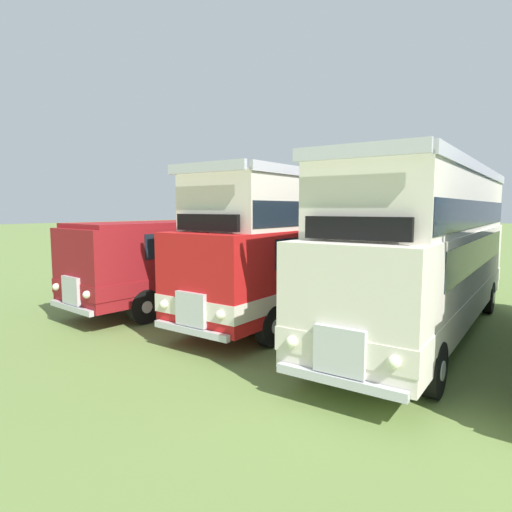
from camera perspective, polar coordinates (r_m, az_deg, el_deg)
bus_first_in_row at (r=16.56m, az=-6.04°, el=0.41°), size 3.04×10.99×2.99m
bus_second_in_row at (r=14.16m, az=5.88°, el=1.86°), size 2.91×10.10×4.52m
bus_third_in_row at (r=12.62m, az=21.52°, el=0.94°), size 3.20×11.47×4.52m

